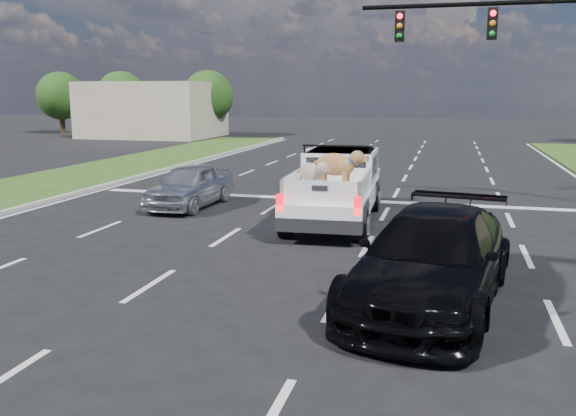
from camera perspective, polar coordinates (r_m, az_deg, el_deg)
name	(u,v)px	position (r m, az deg, el deg)	size (l,w,h in m)	color
ground	(239,293)	(10.99, -4.60, -7.97)	(160.00, 160.00, 0.00)	black
road_markings	(317,220)	(17.10, 2.70, -1.15)	(17.75, 60.00, 0.01)	silver
curb_left	(27,206)	(20.47, -23.26, 0.14)	(0.15, 60.00, 0.14)	#A5A298
building_left	(153,110)	(51.50, -12.48, 8.97)	(10.00, 8.00, 4.40)	#C1B194
tree_far_a	(61,96)	(58.38, -20.50, 9.80)	(4.20, 4.20, 5.40)	#332114
tree_far_b	(121,96)	(55.15, -15.32, 10.08)	(4.20, 4.20, 5.40)	#332114
tree_far_c	(208,96)	(51.63, -7.48, 10.34)	(4.20, 4.20, 5.40)	#332114
pickup_truck	(336,186)	(16.83, 4.49, 2.09)	(2.35, 5.75, 2.12)	black
silver_sedan	(190,185)	(19.32, -9.14, 2.12)	(1.60, 3.98, 1.35)	silver
black_coupe	(432,259)	(10.47, 13.35, -4.67)	(2.20, 5.42, 1.57)	black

